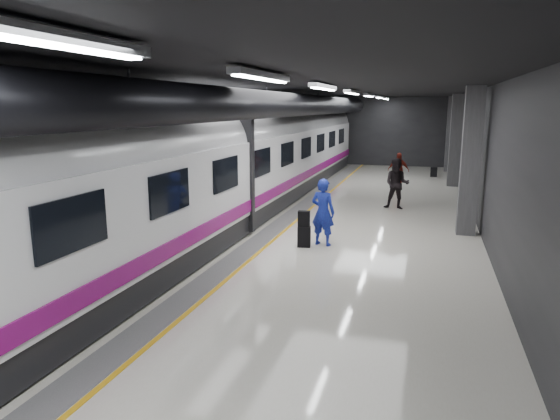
% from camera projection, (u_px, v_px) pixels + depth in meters
% --- Properties ---
extents(ground, '(40.00, 40.00, 0.00)m').
position_uv_depth(ground, '(308.00, 239.00, 14.97)').
color(ground, silver).
rests_on(ground, ground).
extents(platform_hall, '(10.02, 40.02, 4.51)m').
position_uv_depth(platform_hall, '(308.00, 118.00, 15.23)').
color(platform_hall, black).
rests_on(platform_hall, ground).
extents(train, '(3.05, 38.00, 4.05)m').
position_uv_depth(train, '(207.00, 166.00, 15.45)').
color(train, black).
rests_on(train, ground).
extents(traveler_main, '(0.79, 0.61, 1.92)m').
position_uv_depth(traveler_main, '(323.00, 212.00, 14.12)').
color(traveler_main, blue).
rests_on(traveler_main, ground).
extents(suitcase_main, '(0.39, 0.28, 0.59)m').
position_uv_depth(suitcase_main, '(304.00, 237.00, 14.05)').
color(suitcase_main, black).
rests_on(suitcase_main, ground).
extents(shoulder_bag, '(0.35, 0.21, 0.44)m').
position_uv_depth(shoulder_bag, '(304.00, 219.00, 13.96)').
color(shoulder_bag, black).
rests_on(shoulder_bag, suitcase_main).
extents(traveler_far_a, '(1.00, 0.80, 1.96)m').
position_uv_depth(traveler_far_a, '(397.00, 184.00, 19.14)').
color(traveler_far_a, black).
rests_on(traveler_far_a, ground).
extents(traveler_far_b, '(1.01, 0.44, 1.71)m').
position_uv_depth(traveler_far_b, '(398.00, 170.00, 24.25)').
color(traveler_far_b, maroon).
rests_on(traveler_far_b, ground).
extents(suitcase_far, '(0.37, 0.24, 0.54)m').
position_uv_depth(suitcase_far, '(434.00, 172.00, 28.11)').
color(suitcase_far, black).
rests_on(suitcase_far, ground).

